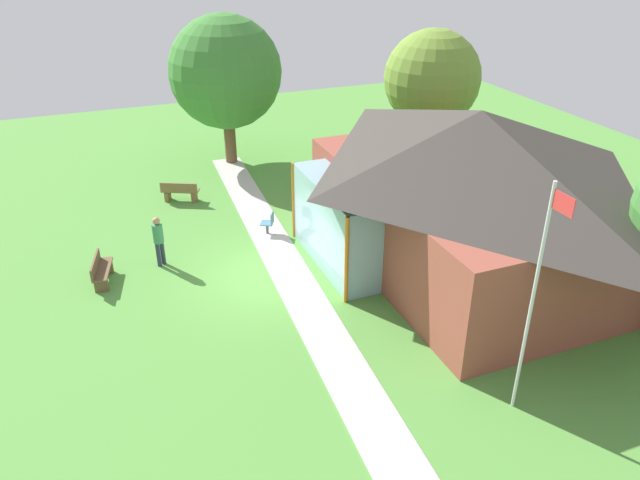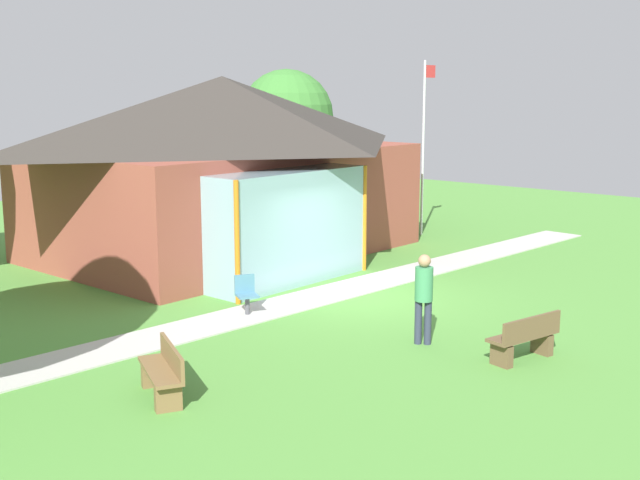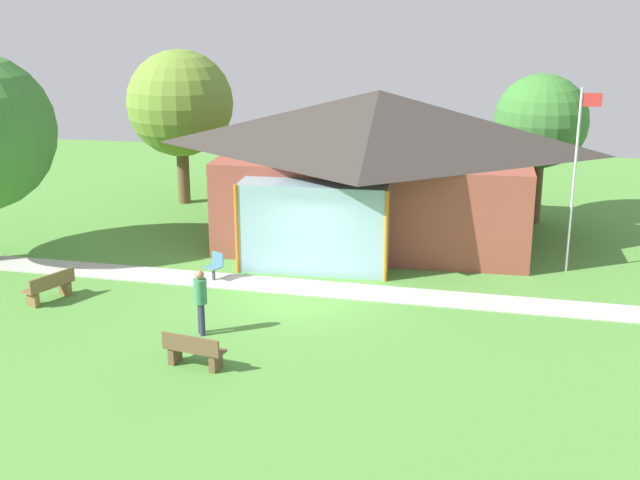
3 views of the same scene
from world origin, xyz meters
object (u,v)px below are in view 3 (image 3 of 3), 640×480
object	(u,v)px
patio_chair_west	(215,267)
tree_behind_pavilion_left	(180,104)
tree_behind_pavilion_right	(541,122)
visitor_strolling_lawn	(200,297)
pavilion	(376,163)
flagpole	(576,173)
bench_front_center	(194,351)
bench_mid_left	(50,288)

from	to	relation	value
patio_chair_west	tree_behind_pavilion_left	world-z (taller)	tree_behind_pavilion_left
tree_behind_pavilion_right	visitor_strolling_lawn	bearing A→B (deg)	-126.74
pavilion	tree_behind_pavilion_left	size ratio (longest dim) A/B	1.82
flagpole	patio_chair_west	bearing A→B (deg)	-165.81
bench_front_center	tree_behind_pavilion_right	size ratio (longest dim) A/B	0.28
flagpole	visitor_strolling_lawn	size ratio (longest dim) A/B	3.28
tree_behind_pavilion_left	tree_behind_pavilion_right	bearing A→B (deg)	-2.09
pavilion	flagpole	distance (m)	6.89
bench_front_center	tree_behind_pavilion_left	bearing A→B (deg)	121.50
bench_front_center	visitor_strolling_lawn	xyz separation A→B (m)	(-0.41, 1.90, 0.62)
patio_chair_west	bench_mid_left	bearing A→B (deg)	58.94
bench_mid_left	tree_behind_pavilion_right	bearing A→B (deg)	-26.50
visitor_strolling_lawn	tree_behind_pavilion_right	world-z (taller)	tree_behind_pavilion_right
bench_mid_left	patio_chair_west	distance (m)	4.79
pavilion	visitor_strolling_lawn	size ratio (longest dim) A/B	6.44
pavilion	bench_front_center	bearing A→B (deg)	-105.19
flagpole	tree_behind_pavilion_left	distance (m)	15.76
bench_front_center	patio_chair_west	bearing A→B (deg)	114.04
visitor_strolling_lawn	tree_behind_pavilion_right	bearing A→B (deg)	111.59
patio_chair_west	tree_behind_pavilion_left	bearing A→B (deg)	-37.94
bench_mid_left	tree_behind_pavilion_left	world-z (taller)	tree_behind_pavilion_left
flagpole	patio_chair_west	world-z (taller)	flagpole
visitor_strolling_lawn	flagpole	bearing A→B (deg)	92.57
tree_behind_pavilion_right	bench_mid_left	bearing A→B (deg)	-142.72
visitor_strolling_lawn	tree_behind_pavilion_right	distance (m)	15.53
pavilion	bench_mid_left	world-z (taller)	pavilion
flagpole	tree_behind_pavilion_right	distance (m)	5.65
bench_front_center	tree_behind_pavilion_left	distance (m)	15.94
flagpole	patio_chair_west	xyz separation A→B (m)	(-10.62, -2.69, -2.73)
bench_mid_left	tree_behind_pavilion_right	distance (m)	18.01
bench_mid_left	flagpole	bearing A→B (deg)	-44.55
pavilion	tree_behind_pavilion_right	size ratio (longest dim) A/B	2.03
bench_mid_left	tree_behind_pavilion_right	xyz separation A→B (m)	(14.08, 10.72, 3.38)
visitor_strolling_lawn	pavilion	bearing A→B (deg)	127.97
tree_behind_pavilion_right	tree_behind_pavilion_left	xyz separation A→B (m)	(-13.86, 0.50, 0.25)
bench_front_center	patio_chair_west	size ratio (longest dim) A/B	1.81
flagpole	visitor_strolling_lawn	world-z (taller)	flagpole
bench_mid_left	tree_behind_pavilion_left	size ratio (longest dim) A/B	0.25
visitor_strolling_lawn	bench_mid_left	bearing A→B (deg)	-138.85
bench_mid_left	tree_behind_pavilion_right	size ratio (longest dim) A/B	0.28
flagpole	tree_behind_pavilion_right	world-z (taller)	flagpole
visitor_strolling_lawn	tree_behind_pavilion_right	size ratio (longest dim) A/B	0.32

